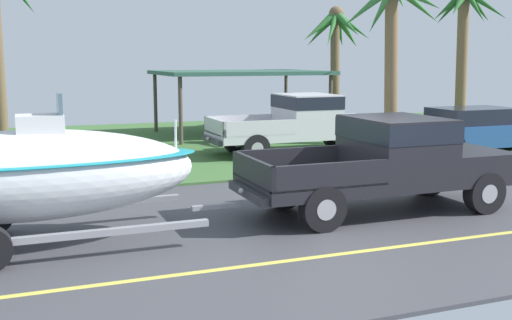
# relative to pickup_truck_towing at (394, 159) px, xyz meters

# --- Properties ---
(ground) EXTENTS (36.00, 22.00, 0.11)m
(ground) POSITION_rel_pickup_truck_towing_xyz_m (-1.32, 8.09, -1.02)
(ground) COLOR #424247
(pickup_truck_towing) EXTENTS (5.47, 2.01, 1.81)m
(pickup_truck_towing) POSITION_rel_pickup_truck_towing_xyz_m (0.00, 0.00, 0.00)
(pickup_truck_towing) COLOR black
(pickup_truck_towing) RESTS_ON ground
(boat_on_trailer) EXTENTS (6.49, 2.26, 2.40)m
(boat_on_trailer) POSITION_rel_pickup_truck_towing_xyz_m (-6.69, -0.00, 0.14)
(boat_on_trailer) COLOR gray
(boat_on_trailer) RESTS_ON ground
(parked_pickup_background) EXTENTS (5.50, 1.99, 1.85)m
(parked_pickup_background) POSITION_rel_pickup_truck_towing_xyz_m (1.52, 7.10, 0.01)
(parked_pickup_background) COLOR silver
(parked_pickup_background) RESTS_ON ground
(parked_sedan_far) EXTENTS (4.54, 1.87, 1.38)m
(parked_sedan_far) POSITION_rel_pickup_truck_towing_xyz_m (7.00, 5.81, -0.34)
(parked_sedan_far) COLOR #234C89
(parked_sedan_far) RESTS_ON ground
(carport_awning) EXTENTS (6.17, 4.56, 2.48)m
(carport_awning) POSITION_rel_pickup_truck_towing_xyz_m (1.19, 12.22, 1.34)
(carport_awning) COLOR #4C4238
(carport_awning) RESTS_ON ground
(palm_tree_near_left) EXTENTS (3.48, 3.11, 5.69)m
(palm_tree_near_left) POSITION_rel_pickup_truck_towing_xyz_m (5.08, 7.88, 3.11)
(palm_tree_near_left) COLOR brown
(palm_tree_near_left) RESTS_ON ground
(palm_tree_near_right) EXTENTS (2.91, 3.13, 5.07)m
(palm_tree_near_right) POSITION_rel_pickup_truck_towing_xyz_m (5.68, 12.97, 2.80)
(palm_tree_near_right) COLOR brown
(palm_tree_near_right) RESTS_ON ground
(palm_tree_far_left) EXTENTS (2.96, 2.86, 5.91)m
(palm_tree_far_left) POSITION_rel_pickup_truck_towing_xyz_m (9.90, 10.17, 3.27)
(palm_tree_far_left) COLOR brown
(palm_tree_far_left) RESTS_ON ground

